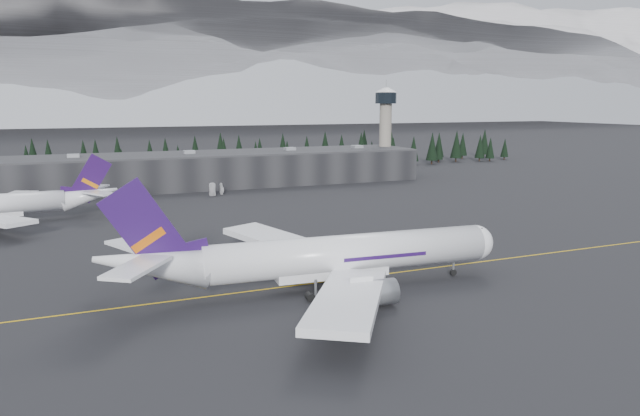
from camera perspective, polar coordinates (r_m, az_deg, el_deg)
name	(u,v)px	position (r m, az deg, el deg)	size (l,w,h in m)	color
ground	(361,274)	(106.94, 4.10, -6.56)	(1400.00, 1400.00, 0.00)	black
taxiline	(366,276)	(105.23, 4.59, -6.84)	(400.00, 0.40, 0.02)	gold
terminal	(216,169)	(222.65, -10.34, 3.86)	(160.00, 30.00, 12.60)	black
control_tower	(386,121)	(250.62, 6.57, 8.60)	(10.00, 10.00, 37.70)	gray
treeline	(198,157)	(258.65, -12.08, 4.96)	(360.00, 20.00, 15.00)	black
mountain_ridge	(111,121)	(1092.86, -20.13, 8.20)	(4400.00, 900.00, 420.00)	white
jet_main	(315,257)	(95.93, -0.49, -4.94)	(69.55, 64.02, 20.45)	white
gse_vehicle_a	(213,194)	(197.23, -10.70, 1.36)	(2.16, 4.68, 1.30)	silver
gse_vehicle_b	(222,193)	(199.90, -9.76, 1.52)	(1.67, 4.15, 1.42)	silver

